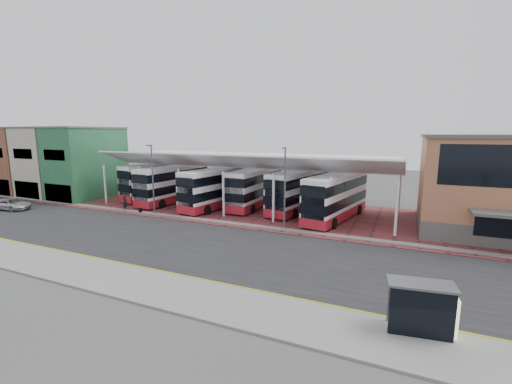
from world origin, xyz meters
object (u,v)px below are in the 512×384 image
(bus_5, at_px, (336,197))
(bus_shelter, at_px, (427,305))
(bus_4, at_px, (299,191))
(silver_car, at_px, (11,204))
(bus_1, at_px, (173,184))
(bus_3, at_px, (255,188))
(bus_0, at_px, (161,181))
(pedestrian, at_px, (125,203))
(bus_2, at_px, (219,188))

(bus_5, bearing_deg, bus_shelter, -57.40)
(bus_4, height_order, silver_car, bus_4)
(bus_5, bearing_deg, bus_1, -170.25)
(bus_3, bearing_deg, bus_1, -169.52)
(bus_0, xyz_separation_m, pedestrian, (1.35, -8.44, -1.57))
(bus_0, relative_size, bus_3, 1.05)
(bus_1, relative_size, bus_shelter, 3.80)
(bus_2, height_order, bus_3, bus_2)
(bus_3, distance_m, pedestrian, 16.13)
(bus_shelter, bearing_deg, bus_3, 121.42)
(bus_4, height_order, bus_shelter, bus_4)
(bus_5, bearing_deg, silver_car, -152.08)
(bus_2, xyz_separation_m, bus_shelter, (22.90, -20.52, -0.85))
(bus_1, height_order, bus_shelter, bus_1)
(bus_1, height_order, bus_5, bus_5)
(bus_3, bearing_deg, pedestrian, -146.74)
(bus_4, distance_m, silver_car, 35.52)
(bus_1, height_order, bus_2, same)
(silver_car, height_order, pedestrian, pedestrian)
(silver_car, relative_size, bus_shelter, 1.55)
(bus_3, xyz_separation_m, pedestrian, (-13.56, -8.60, -1.51))
(bus_0, distance_m, bus_4, 20.73)
(bus_1, xyz_separation_m, bus_2, (7.33, -0.40, 0.00))
(bus_2, distance_m, bus_4, 10.14)
(bus_0, distance_m, bus_1, 3.94)
(bus_0, bearing_deg, silver_car, -119.24)
(bus_3, distance_m, silver_car, 30.28)
(silver_car, bearing_deg, pedestrian, -75.23)
(bus_5, distance_m, bus_shelter, 22.03)
(bus_3, relative_size, bus_5, 0.96)
(bus_1, xyz_separation_m, bus_5, (22.12, -0.46, 0.01))
(pedestrian, distance_m, bus_shelter, 35.40)
(bus_4, bearing_deg, bus_0, -170.40)
(bus_2, relative_size, bus_shelter, 3.84)
(bus_2, xyz_separation_m, bus_3, (4.06, 2.33, -0.03))
(bus_3, height_order, pedestrian, bus_3)
(pedestrian, bearing_deg, bus_4, -76.60)
(bus_3, bearing_deg, bus_0, -178.51)
(bus_0, bearing_deg, bus_2, 0.56)
(bus_shelter, bearing_deg, bus_0, 138.01)
(pedestrian, bearing_deg, bus_2, -66.92)
(bus_1, xyz_separation_m, silver_car, (-15.47, -11.93, -1.80))
(bus_1, relative_size, bus_3, 1.02)
(bus_4, relative_size, bus_5, 1.00)
(bus_3, distance_m, bus_shelter, 29.63)
(bus_3, bearing_deg, silver_car, -151.83)
(bus_3, bearing_deg, bus_shelter, -49.62)
(bus_0, height_order, bus_3, bus_0)
(bus_1, bearing_deg, bus_5, 2.71)
(bus_2, distance_m, silver_car, 25.61)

